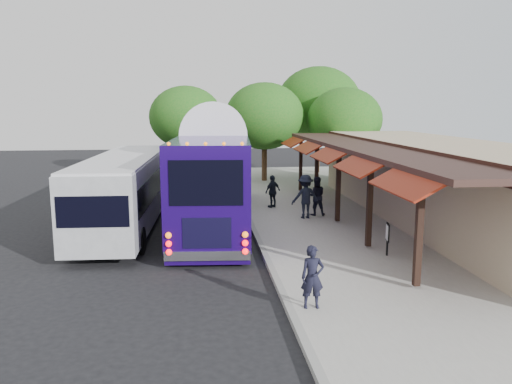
{
  "coord_description": "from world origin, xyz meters",
  "views": [
    {
      "loc": [
        -2.15,
        -16.62,
        5.14
      ],
      "look_at": [
        0.06,
        2.64,
        1.8
      ],
      "focal_mm": 35.0,
      "sensor_mm": 36.0,
      "label": 1
    }
  ],
  "objects_px": {
    "coach_bus": "(215,172)",
    "city_bus": "(126,188)",
    "ped_d": "(305,197)",
    "ped_b": "(316,196)",
    "ped_a": "(312,277)",
    "sign_board": "(388,234)",
    "ped_c": "(273,191)"
  },
  "relations": [
    {
      "from": "ped_d",
      "to": "ped_a",
      "type": "bearing_deg",
      "value": 71.52
    },
    {
      "from": "ped_b",
      "to": "ped_d",
      "type": "distance_m",
      "value": 0.8
    },
    {
      "from": "sign_board",
      "to": "ped_c",
      "type": "bearing_deg",
      "value": 119.63
    },
    {
      "from": "ped_a",
      "to": "ped_b",
      "type": "bearing_deg",
      "value": 78.41
    },
    {
      "from": "coach_bus",
      "to": "ped_a",
      "type": "relative_size",
      "value": 8.41
    },
    {
      "from": "ped_c",
      "to": "ped_d",
      "type": "distance_m",
      "value": 2.78
    },
    {
      "from": "ped_a",
      "to": "sign_board",
      "type": "bearing_deg",
      "value": 51.29
    },
    {
      "from": "ped_a",
      "to": "ped_d",
      "type": "height_order",
      "value": "ped_d"
    },
    {
      "from": "coach_bus",
      "to": "ped_b",
      "type": "height_order",
      "value": "coach_bus"
    },
    {
      "from": "city_bus",
      "to": "ped_d",
      "type": "xyz_separation_m",
      "value": [
        7.83,
        0.27,
        -0.57
      ]
    },
    {
      "from": "coach_bus",
      "to": "ped_b",
      "type": "xyz_separation_m",
      "value": [
        4.64,
        0.33,
        -1.23
      ]
    },
    {
      "from": "coach_bus",
      "to": "ped_d",
      "type": "relative_size",
      "value": 6.81
    },
    {
      "from": "ped_a",
      "to": "city_bus",
      "type": "bearing_deg",
      "value": 123.1
    },
    {
      "from": "ped_b",
      "to": "ped_c",
      "type": "distance_m",
      "value": 2.66
    },
    {
      "from": "ped_b",
      "to": "coach_bus",
      "type": "bearing_deg",
      "value": 8.13
    },
    {
      "from": "city_bus",
      "to": "ped_d",
      "type": "relative_size",
      "value": 5.88
    },
    {
      "from": "coach_bus",
      "to": "ped_c",
      "type": "height_order",
      "value": "coach_bus"
    },
    {
      "from": "coach_bus",
      "to": "city_bus",
      "type": "xyz_separation_m",
      "value": [
        -3.8,
        -0.45,
        -0.57
      ]
    },
    {
      "from": "ped_d",
      "to": "ped_c",
      "type": "bearing_deg",
      "value": -73.78
    },
    {
      "from": "coach_bus",
      "to": "ped_a",
      "type": "height_order",
      "value": "coach_bus"
    },
    {
      "from": "ped_b",
      "to": "ped_d",
      "type": "relative_size",
      "value": 0.92
    },
    {
      "from": "city_bus",
      "to": "ped_c",
      "type": "relative_size",
      "value": 7.13
    },
    {
      "from": "coach_bus",
      "to": "ped_b",
      "type": "distance_m",
      "value": 4.81
    },
    {
      "from": "city_bus",
      "to": "ped_b",
      "type": "height_order",
      "value": "city_bus"
    },
    {
      "from": "coach_bus",
      "to": "ped_b",
      "type": "relative_size",
      "value": 7.43
    },
    {
      "from": "ped_d",
      "to": "sign_board",
      "type": "relative_size",
      "value": 1.78
    },
    {
      "from": "coach_bus",
      "to": "city_bus",
      "type": "distance_m",
      "value": 3.87
    },
    {
      "from": "ped_a",
      "to": "sign_board",
      "type": "distance_m",
      "value": 5.36
    },
    {
      "from": "city_bus",
      "to": "ped_a",
      "type": "bearing_deg",
      "value": -56.87
    },
    {
      "from": "city_bus",
      "to": "ped_d",
      "type": "bearing_deg",
      "value": 4.15
    },
    {
      "from": "city_bus",
      "to": "coach_bus",
      "type": "bearing_deg",
      "value": 9.02
    },
    {
      "from": "city_bus",
      "to": "ped_d",
      "type": "height_order",
      "value": "city_bus"
    }
  ]
}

